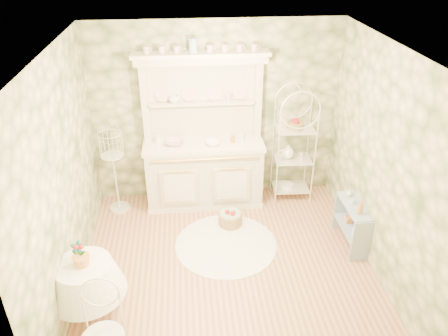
{
  "coord_description": "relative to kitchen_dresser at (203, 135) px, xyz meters",
  "views": [
    {
      "loc": [
        -0.45,
        -4.18,
        3.77
      ],
      "look_at": [
        0.0,
        0.5,
        1.15
      ],
      "focal_mm": 35.0,
      "sensor_mm": 36.0,
      "label": 1
    }
  ],
  "objects": [
    {
      "name": "wall_right",
      "position": [
        2.0,
        -1.52,
        0.21
      ],
      "size": [
        3.6,
        3.6,
        0.0
      ],
      "primitive_type": "plane",
      "color": "beige",
      "rests_on": "floor"
    },
    {
      "name": "bowl_white",
      "position": [
        0.13,
        -0.08,
        -0.13
      ],
      "size": [
        0.27,
        0.27,
        0.07
      ],
      "primitive_type": "imported",
      "rotation": [
        0.0,
        0.0,
        0.38
      ],
      "color": "white",
      "rests_on": "kitchen_dresser"
    },
    {
      "name": "bottle_amber",
      "position": [
        1.87,
        -1.39,
        -0.46
      ],
      "size": [
        0.09,
        0.09,
        0.18
      ],
      "primitive_type": "imported",
      "rotation": [
        0.0,
        0.0,
        0.23
      ],
      "color": "#B27136",
      "rests_on": "side_shelf"
    },
    {
      "name": "floor_basket",
      "position": [
        0.33,
        -0.63,
        -1.03
      ],
      "size": [
        0.49,
        0.49,
        0.24
      ],
      "primitive_type": "cylinder",
      "rotation": [
        0.0,
        0.0,
        -0.4
      ],
      "color": "#A07D4F",
      "rests_on": "floor"
    },
    {
      "name": "wall_left",
      "position": [
        -1.6,
        -1.52,
        0.21
      ],
      "size": [
        3.6,
        3.6,
        0.0
      ],
      "primitive_type": "plane",
      "color": "beige",
      "rests_on": "floor"
    },
    {
      "name": "side_shelf",
      "position": [
        1.88,
        -1.21,
        -0.83
      ],
      "size": [
        0.33,
        0.76,
        0.64
      ],
      "primitive_type": "cube",
      "rotation": [
        0.0,
        0.0,
        -0.07
      ],
      "color": "#90A3BC",
      "rests_on": "floor"
    },
    {
      "name": "wall_front",
      "position": [
        0.2,
        -3.32,
        0.21
      ],
      "size": [
        3.6,
        3.6,
        0.0
      ],
      "primitive_type": "plane",
      "color": "beige",
      "rests_on": "floor"
    },
    {
      "name": "birdcage_stand",
      "position": [
        -1.31,
        -0.08,
        -0.39
      ],
      "size": [
        0.38,
        0.38,
        1.51
      ],
      "primitive_type": "cube",
      "rotation": [
        0.0,
        0.0,
        -0.06
      ],
      "color": "white",
      "rests_on": "floor"
    },
    {
      "name": "bottle_blue",
      "position": [
        1.87,
        -1.18,
        -0.49
      ],
      "size": [
        0.05,
        0.05,
        0.1
      ],
      "primitive_type": "imported",
      "rotation": [
        0.0,
        0.0,
        0.09
      ],
      "color": "#90C0DD",
      "rests_on": "side_shelf"
    },
    {
      "name": "kitchen_dresser",
      "position": [
        0.0,
        0.0,
        0.0
      ],
      "size": [
        1.87,
        0.61,
        2.29
      ],
      "primitive_type": "cube",
      "color": "beige",
      "rests_on": "floor"
    },
    {
      "name": "wall_back",
      "position": [
        0.2,
        0.28,
        0.21
      ],
      "size": [
        3.6,
        3.6,
        0.0
      ],
      "primitive_type": "plane",
      "color": "beige",
      "rests_on": "floor"
    },
    {
      "name": "lace_rug",
      "position": [
        0.22,
        -1.09,
        -1.14
      ],
      "size": [
        1.67,
        1.67,
        0.01
      ],
      "primitive_type": "cylinder",
      "rotation": [
        0.0,
        0.0,
        0.25
      ],
      "color": "white",
      "rests_on": "floor"
    },
    {
      "name": "floor",
      "position": [
        0.2,
        -1.52,
        -1.15
      ],
      "size": [
        3.6,
        3.6,
        0.0
      ],
      "primitive_type": "plane",
      "color": "tan",
      "rests_on": "ground"
    },
    {
      "name": "bakers_rack",
      "position": [
        1.36,
        0.05,
        -0.25
      ],
      "size": [
        0.58,
        0.42,
        1.79
      ],
      "primitive_type": "cube",
      "rotation": [
        0.0,
        0.0,
        -0.05
      ],
      "color": "white",
      "rests_on": "floor"
    },
    {
      "name": "bottle_glass",
      "position": [
        1.88,
        -0.98,
        -0.5
      ],
      "size": [
        0.09,
        0.09,
        0.1
      ],
      "primitive_type": "imported",
      "rotation": [
        0.0,
        0.0,
        -0.18
      ],
      "color": "silver",
      "rests_on": "side_shelf"
    },
    {
      "name": "potted_geranium",
      "position": [
        -1.39,
        -2.12,
        -0.3
      ],
      "size": [
        0.15,
        0.11,
        0.28
      ],
      "primitive_type": "imported",
      "rotation": [
        0.0,
        0.0,
        0.05
      ],
      "color": "#3F7238",
      "rests_on": "round_table"
    },
    {
      "name": "cafe_chair",
      "position": [
        -1.1,
        -2.87,
        -0.67
      ],
      "size": [
        0.43,
        0.43,
        0.94
      ],
      "primitive_type": "cube",
      "rotation": [
        0.0,
        0.0,
        -0.01
      ],
      "color": "white",
      "rests_on": "floor"
    },
    {
      "name": "ceiling",
      "position": [
        0.2,
        -1.52,
        1.56
      ],
      "size": [
        3.6,
        3.6,
        0.0
      ],
      "primitive_type": "plane",
      "color": "white",
      "rests_on": "floor"
    },
    {
      "name": "cup_right",
      "position": [
        0.37,
        0.16,
        0.47
      ],
      "size": [
        0.14,
        0.14,
        0.1
      ],
      "primitive_type": "imported",
      "rotation": [
        0.0,
        0.0,
        -0.36
      ],
      "color": "white",
      "rests_on": "kitchen_dresser"
    },
    {
      "name": "bowl_floral",
      "position": [
        -0.42,
        -0.01,
        -0.13
      ],
      "size": [
        0.31,
        0.31,
        0.07
      ],
      "primitive_type": "imported",
      "rotation": [
        0.0,
        0.0,
        -0.16
      ],
      "color": "white",
      "rests_on": "kitchen_dresser"
    },
    {
      "name": "round_table",
      "position": [
        -1.37,
        -2.14,
        -0.84
      ],
      "size": [
        0.62,
        0.62,
        0.6
      ],
      "primitive_type": "cylinder",
      "rotation": [
        0.0,
        0.0,
        -0.13
      ],
      "color": "white",
      "rests_on": "floor"
    },
    {
      "name": "cup_left",
      "position": [
        -0.4,
        0.16,
        0.47
      ],
      "size": [
        0.16,
        0.16,
        0.11
      ],
      "primitive_type": "imported",
      "rotation": [
        0.0,
        0.0,
        0.2
      ],
      "color": "white",
      "rests_on": "kitchen_dresser"
    }
  ]
}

